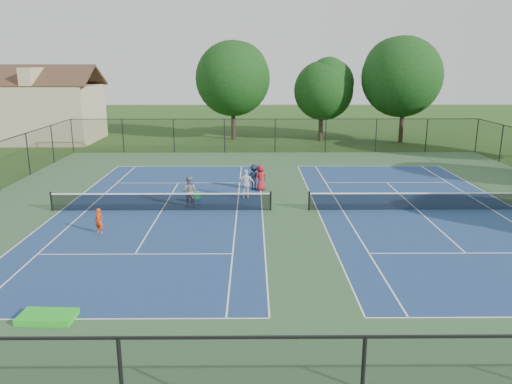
{
  "coord_description": "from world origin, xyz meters",
  "views": [
    {
      "loc": [
        -2.06,
        -26.1,
        7.84
      ],
      "look_at": [
        -1.85,
        -1.0,
        1.3
      ],
      "focal_mm": 35.0,
      "sensor_mm": 36.0,
      "label": 1
    }
  ],
  "objects_px": {
    "ball_hopper": "(197,195)",
    "bystander_c": "(261,178)",
    "tree_back_b": "(233,75)",
    "instructor": "(189,191)",
    "ball_crate": "(197,201)",
    "tree_back_d": "(405,73)",
    "tree_back_c": "(322,86)",
    "bystander_a": "(246,184)",
    "child_player": "(99,221)",
    "bystander_b": "(254,177)",
    "clapboard_house": "(45,111)"
  },
  "relations": [
    {
      "from": "tree_back_c",
      "to": "clapboard_house",
      "type": "height_order",
      "value": "tree_back_c"
    },
    {
      "from": "tree_back_b",
      "to": "instructor",
      "type": "bearing_deg",
      "value": -93.57
    },
    {
      "from": "tree_back_d",
      "to": "child_player",
      "type": "relative_size",
      "value": 8.52
    },
    {
      "from": "instructor",
      "to": "tree_back_c",
      "type": "bearing_deg",
      "value": -108.6
    },
    {
      "from": "ball_crate",
      "to": "tree_back_b",
      "type": "bearing_deg",
      "value": 87.15
    },
    {
      "from": "bystander_b",
      "to": "instructor",
      "type": "bearing_deg",
      "value": 66.32
    },
    {
      "from": "clapboard_house",
      "to": "bystander_a",
      "type": "distance_m",
      "value": 30.55
    },
    {
      "from": "tree_back_d",
      "to": "tree_back_c",
      "type": "bearing_deg",
      "value": 172.87
    },
    {
      "from": "tree_back_d",
      "to": "bystander_c",
      "type": "bearing_deg",
      "value": -126.54
    },
    {
      "from": "tree_back_b",
      "to": "ball_crate",
      "type": "height_order",
      "value": "tree_back_b"
    },
    {
      "from": "bystander_a",
      "to": "ball_hopper",
      "type": "height_order",
      "value": "bystander_a"
    },
    {
      "from": "bystander_c",
      "to": "tree_back_b",
      "type": "bearing_deg",
      "value": -114.71
    },
    {
      "from": "clapboard_house",
      "to": "ball_hopper",
      "type": "xyz_separation_m",
      "value": [
        17.78,
        -23.55,
        -2.61
      ]
    },
    {
      "from": "tree_back_d",
      "to": "ball_crate",
      "type": "relative_size",
      "value": 26.88
    },
    {
      "from": "ball_crate",
      "to": "ball_hopper",
      "type": "bearing_deg",
      "value": 0.0
    },
    {
      "from": "tree_back_c",
      "to": "ball_hopper",
      "type": "height_order",
      "value": "tree_back_c"
    },
    {
      "from": "tree_back_b",
      "to": "instructor",
      "type": "height_order",
      "value": "tree_back_b"
    },
    {
      "from": "tree_back_c",
      "to": "clapboard_house",
      "type": "distance_m",
      "value": 28.1
    },
    {
      "from": "instructor",
      "to": "bystander_a",
      "type": "distance_m",
      "value": 3.6
    },
    {
      "from": "instructor",
      "to": "ball_crate",
      "type": "height_order",
      "value": "instructor"
    },
    {
      "from": "tree_back_b",
      "to": "bystander_b",
      "type": "height_order",
      "value": "tree_back_b"
    },
    {
      "from": "ball_crate",
      "to": "child_player",
      "type": "bearing_deg",
      "value": -128.02
    },
    {
      "from": "child_player",
      "to": "bystander_b",
      "type": "relative_size",
      "value": 0.74
    },
    {
      "from": "tree_back_c",
      "to": "ball_crate",
      "type": "xyz_separation_m",
      "value": [
        -10.22,
        -23.55,
        -5.34
      ]
    },
    {
      "from": "tree_back_b",
      "to": "instructor",
      "type": "xyz_separation_m",
      "value": [
        -1.57,
        -25.2,
        -5.73
      ]
    },
    {
      "from": "bystander_b",
      "to": "ball_crate",
      "type": "bearing_deg",
      "value": 63.76
    },
    {
      "from": "tree_back_c",
      "to": "bystander_b",
      "type": "relative_size",
      "value": 5.13
    },
    {
      "from": "bystander_c",
      "to": "bystander_a",
      "type": "bearing_deg",
      "value": 33.05
    },
    {
      "from": "clapboard_house",
      "to": "ball_hopper",
      "type": "relative_size",
      "value": 26.97
    },
    {
      "from": "tree_back_c",
      "to": "bystander_c",
      "type": "xyz_separation_m",
      "value": [
        -6.51,
        -20.58,
        -4.66
      ]
    },
    {
      "from": "tree_back_b",
      "to": "clapboard_house",
      "type": "height_order",
      "value": "tree_back_b"
    },
    {
      "from": "clapboard_house",
      "to": "bystander_c",
      "type": "distance_m",
      "value": 29.84
    },
    {
      "from": "clapboard_house",
      "to": "bystander_a",
      "type": "bearing_deg",
      "value": -47.5
    },
    {
      "from": "instructor",
      "to": "ball_crate",
      "type": "distance_m",
      "value": 1.04
    },
    {
      "from": "clapboard_house",
      "to": "bystander_c",
      "type": "relative_size",
      "value": 6.6
    },
    {
      "from": "tree_back_c",
      "to": "bystander_a",
      "type": "bearing_deg",
      "value": -108.27
    },
    {
      "from": "tree_back_d",
      "to": "instructor",
      "type": "xyz_separation_m",
      "value": [
        -18.57,
        -23.2,
        -5.96
      ]
    },
    {
      "from": "ball_crate",
      "to": "ball_hopper",
      "type": "relative_size",
      "value": 0.96
    },
    {
      "from": "tree_back_c",
      "to": "bystander_b",
      "type": "bearing_deg",
      "value": -108.75
    },
    {
      "from": "ball_hopper",
      "to": "bystander_c",
      "type": "bearing_deg",
      "value": 38.63
    },
    {
      "from": "child_player",
      "to": "instructor",
      "type": "distance_m",
      "value": 5.84
    },
    {
      "from": "child_player",
      "to": "ball_crate",
      "type": "distance_m",
      "value": 6.58
    },
    {
      "from": "ball_crate",
      "to": "bystander_c",
      "type": "bearing_deg",
      "value": 38.63
    },
    {
      "from": "ball_hopper",
      "to": "child_player",
      "type": "bearing_deg",
      "value": -128.02
    },
    {
      "from": "child_player",
      "to": "ball_hopper",
      "type": "distance_m",
      "value": 6.56
    },
    {
      "from": "tree_back_d",
      "to": "bystander_a",
      "type": "distance_m",
      "value": 27.09
    },
    {
      "from": "bystander_a",
      "to": "instructor",
      "type": "bearing_deg",
      "value": 20.42
    },
    {
      "from": "tree_back_b",
      "to": "ball_hopper",
      "type": "xyz_separation_m",
      "value": [
        -1.22,
        -24.55,
        -6.12
      ]
    },
    {
      "from": "bystander_a",
      "to": "ball_crate",
      "type": "relative_size",
      "value": 4.52
    },
    {
      "from": "tree_back_b",
      "to": "tree_back_c",
      "type": "bearing_deg",
      "value": -6.34
    }
  ]
}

